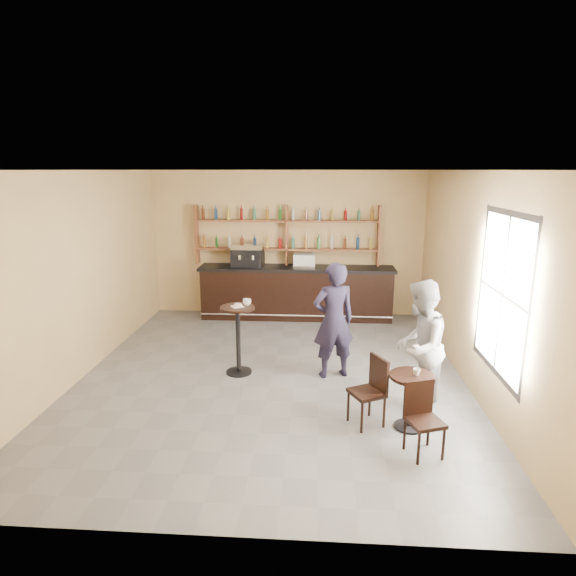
# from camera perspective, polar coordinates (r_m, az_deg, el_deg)

# --- Properties ---
(floor) EXTENTS (7.00, 7.00, 0.00)m
(floor) POSITION_cam_1_polar(r_m,az_deg,el_deg) (7.83, -1.88, -10.31)
(floor) COLOR #5E5F63
(floor) RESTS_ON ground
(ceiling) EXTENTS (7.00, 7.00, 0.00)m
(ceiling) POSITION_cam_1_polar(r_m,az_deg,el_deg) (7.15, -2.08, 13.80)
(ceiling) COLOR white
(ceiling) RESTS_ON wall_back
(wall_back) EXTENTS (7.00, 0.00, 7.00)m
(wall_back) POSITION_cam_1_polar(r_m,az_deg,el_deg) (10.76, -0.11, 5.27)
(wall_back) COLOR tan
(wall_back) RESTS_ON floor
(wall_front) EXTENTS (7.00, 0.00, 7.00)m
(wall_front) POSITION_cam_1_polar(r_m,az_deg,el_deg) (4.02, -7.02, -9.79)
(wall_front) COLOR tan
(wall_front) RESTS_ON floor
(wall_left) EXTENTS (0.00, 7.00, 7.00)m
(wall_left) POSITION_cam_1_polar(r_m,az_deg,el_deg) (8.19, -23.36, 1.40)
(wall_left) COLOR tan
(wall_left) RESTS_ON floor
(wall_right) EXTENTS (0.00, 7.00, 7.00)m
(wall_right) POSITION_cam_1_polar(r_m,az_deg,el_deg) (7.64, 21.03, 0.78)
(wall_right) COLOR tan
(wall_right) RESTS_ON floor
(window_pane) EXTENTS (0.00, 2.00, 2.00)m
(window_pane) POSITION_cam_1_polar(r_m,az_deg,el_deg) (6.51, 24.08, -0.75)
(window_pane) COLOR white
(window_pane) RESTS_ON wall_right
(window_frame) EXTENTS (0.04, 1.70, 2.10)m
(window_frame) POSITION_cam_1_polar(r_m,az_deg,el_deg) (6.51, 24.03, -0.75)
(window_frame) COLOR black
(window_frame) RESTS_ON wall_right
(shelf_unit) EXTENTS (4.00, 0.26, 1.40)m
(shelf_unit) POSITION_cam_1_polar(r_m,az_deg,el_deg) (10.60, -0.16, 6.29)
(shelf_unit) COLOR brown
(shelf_unit) RESTS_ON wall_back
(liquor_bottles) EXTENTS (3.68, 0.10, 1.00)m
(liquor_bottles) POSITION_cam_1_polar(r_m,az_deg,el_deg) (10.58, -0.16, 7.20)
(liquor_bottles) COLOR #8C5919
(liquor_bottles) RESTS_ON shelf_unit
(bar_counter) EXTENTS (4.24, 0.83, 1.15)m
(bar_counter) POSITION_cam_1_polar(r_m,az_deg,el_deg) (10.61, 1.01, -0.52)
(bar_counter) COLOR black
(bar_counter) RESTS_ON floor
(espresso_machine) EXTENTS (0.70, 0.48, 0.48)m
(espresso_machine) POSITION_cam_1_polar(r_m,az_deg,el_deg) (10.54, -4.79, 3.88)
(espresso_machine) COLOR black
(espresso_machine) RESTS_ON bar_counter
(pastry_case) EXTENTS (0.48, 0.39, 0.29)m
(pastry_case) POSITION_cam_1_polar(r_m,az_deg,el_deg) (10.44, 1.95, 3.28)
(pastry_case) COLOR silver
(pastry_case) RESTS_ON bar_counter
(pedestal_table) EXTENTS (0.57, 0.57, 1.12)m
(pedestal_table) POSITION_cam_1_polar(r_m,az_deg,el_deg) (7.76, -5.92, -6.18)
(pedestal_table) COLOR black
(pedestal_table) RESTS_ON floor
(napkin) EXTENTS (0.24, 0.24, 0.00)m
(napkin) POSITION_cam_1_polar(r_m,az_deg,el_deg) (7.58, -6.03, -2.19)
(napkin) COLOR white
(napkin) RESTS_ON pedestal_table
(donut) EXTENTS (0.16, 0.16, 0.05)m
(donut) POSITION_cam_1_polar(r_m,az_deg,el_deg) (7.57, -5.97, -2.03)
(donut) COLOR #B87443
(donut) RESTS_ON napkin
(cup_pedestal) EXTENTS (0.16, 0.16, 0.10)m
(cup_pedestal) POSITION_cam_1_polar(r_m,az_deg,el_deg) (7.64, -4.88, -1.66)
(cup_pedestal) COLOR white
(cup_pedestal) RESTS_ON pedestal_table
(man_main) EXTENTS (0.78, 0.63, 1.84)m
(man_main) POSITION_cam_1_polar(r_m,az_deg,el_deg) (7.53, 5.43, -3.85)
(man_main) COLOR black
(man_main) RESTS_ON floor
(cafe_table) EXTENTS (0.67, 0.67, 0.72)m
(cafe_table) POSITION_cam_1_polar(r_m,az_deg,el_deg) (6.42, 14.33, -12.91)
(cafe_table) COLOR black
(cafe_table) RESTS_ON floor
(cup_cafe) EXTENTS (0.10, 0.10, 0.09)m
(cup_cafe) POSITION_cam_1_polar(r_m,az_deg,el_deg) (6.26, 15.01, -9.59)
(cup_cafe) COLOR white
(cup_cafe) RESTS_ON cafe_table
(chair_west) EXTENTS (0.52, 0.52, 0.90)m
(chair_west) POSITION_cam_1_polar(r_m,az_deg,el_deg) (6.35, 9.30, -12.07)
(chair_west) COLOR black
(chair_west) RESTS_ON floor
(chair_south) EXTENTS (0.47, 0.47, 0.85)m
(chair_south) POSITION_cam_1_polar(r_m,az_deg,el_deg) (5.88, 15.93, -14.92)
(chair_south) COLOR black
(chair_south) RESTS_ON floor
(patron_second) EXTENTS (1.00, 1.09, 1.81)m
(patron_second) POSITION_cam_1_polar(r_m,az_deg,el_deg) (6.72, 15.27, -6.68)
(patron_second) COLOR gray
(patron_second) RESTS_ON floor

